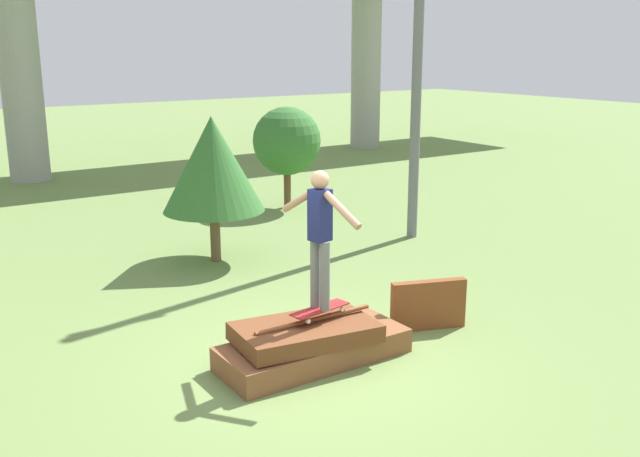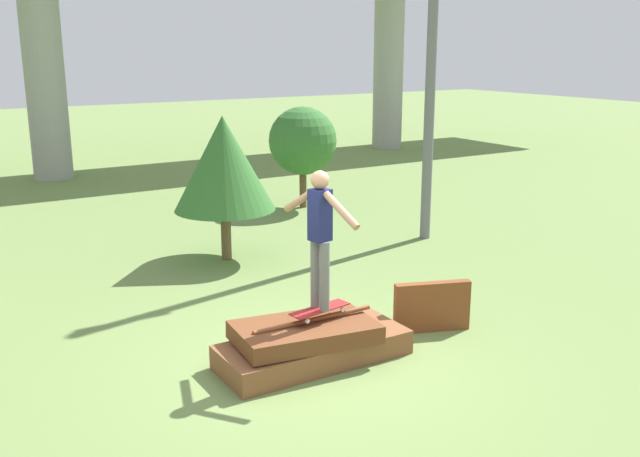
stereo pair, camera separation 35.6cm
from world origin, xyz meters
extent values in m
plane|color=olive|center=(0.00, 0.00, 0.00)|extent=(80.00, 80.00, 0.00)
cube|color=brown|center=(0.00, 0.00, 0.15)|extent=(2.37, 0.93, 0.30)
cube|color=brown|center=(-0.12, 0.00, 0.41)|extent=(1.79, 1.10, 0.26)
cylinder|color=brown|center=(0.00, 0.00, 0.55)|extent=(1.64, 0.06, 0.06)
cube|color=brown|center=(1.86, -0.01, 0.34)|extent=(1.03, 0.49, 0.69)
cube|color=maroon|center=(0.10, 0.02, 0.66)|extent=(0.84, 0.36, 0.01)
cylinder|color=silver|center=(0.37, 0.16, 0.60)|extent=(0.06, 0.04, 0.05)
cylinder|color=silver|center=(0.40, -0.03, 0.60)|extent=(0.06, 0.04, 0.05)
cylinder|color=silver|center=(-0.20, 0.07, 0.60)|extent=(0.06, 0.04, 0.05)
cylinder|color=silver|center=(-0.16, -0.12, 0.60)|extent=(0.06, 0.04, 0.05)
cylinder|color=slate|center=(0.09, 0.10, 1.09)|extent=(0.12, 0.12, 0.86)
cylinder|color=slate|center=(0.12, -0.06, 1.09)|extent=(0.12, 0.12, 0.86)
cube|color=#191E51|center=(0.10, 0.02, 1.83)|extent=(0.25, 0.24, 0.62)
sphere|color=#A37556|center=(0.10, 0.02, 2.25)|extent=(0.22, 0.22, 0.22)
cylinder|color=#A37556|center=(0.04, 0.38, 1.95)|extent=(0.18, 0.57, 0.38)
cylinder|color=#A37556|center=(0.16, -0.34, 1.95)|extent=(0.18, 0.57, 0.38)
cylinder|color=#9E9E99|center=(0.00, 14.59, 3.25)|extent=(1.10, 1.10, 6.50)
cylinder|color=#9E9E99|center=(12.10, 14.59, 3.25)|extent=(1.10, 1.10, 6.50)
cylinder|color=slate|center=(4.91, 3.77, 4.20)|extent=(0.20, 0.20, 8.40)
cylinder|color=brown|center=(0.89, 4.51, 0.46)|extent=(0.18, 0.18, 0.92)
cone|color=#336B2D|center=(0.89, 4.51, 1.76)|extent=(1.80, 1.80, 1.67)
cylinder|color=brown|center=(4.24, 7.47, 0.46)|extent=(0.17, 0.17, 0.91)
sphere|color=#336B2D|center=(4.24, 7.47, 1.59)|extent=(1.60, 1.60, 1.60)
camera|label=1|loc=(-4.49, -6.72, 3.78)|focal=40.00mm
camera|label=2|loc=(-4.20, -6.91, 3.78)|focal=40.00mm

